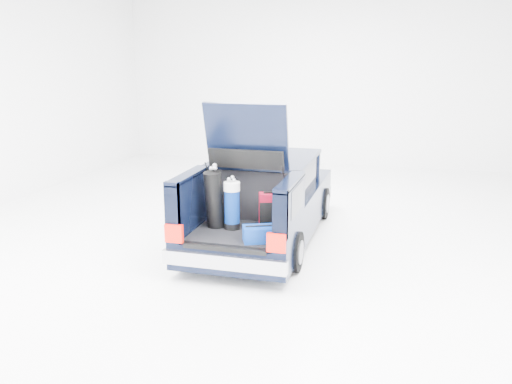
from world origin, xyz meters
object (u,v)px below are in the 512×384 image
(car, at_px, (265,200))
(red_suitcase, at_px, (270,211))
(blue_duffel, at_px, (259,234))
(black_golf_bag, at_px, (214,199))
(blue_golf_bag, at_px, (232,205))

(car, height_order, red_suitcase, car)
(blue_duffel, bearing_deg, red_suitcase, 67.45)
(black_golf_bag, height_order, blue_golf_bag, black_golf_bag)
(black_golf_bag, relative_size, blue_duffel, 1.84)
(car, bearing_deg, blue_golf_bag, -95.03)
(blue_golf_bag, bearing_deg, red_suitcase, 27.96)
(black_golf_bag, bearing_deg, blue_duffel, -12.98)
(car, relative_size, blue_golf_bag, 5.70)
(red_suitcase, xyz_separation_m, blue_duffel, (0.00, -0.66, -0.16))
(black_golf_bag, bearing_deg, red_suitcase, 30.22)
(red_suitcase, height_order, blue_golf_bag, blue_golf_bag)
(car, xyz_separation_m, blue_golf_bag, (-0.13, -1.48, 0.30))
(car, height_order, black_golf_bag, car)
(black_golf_bag, relative_size, blue_golf_bag, 1.19)
(car, xyz_separation_m, blue_duffel, (0.41, -1.93, 0.04))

